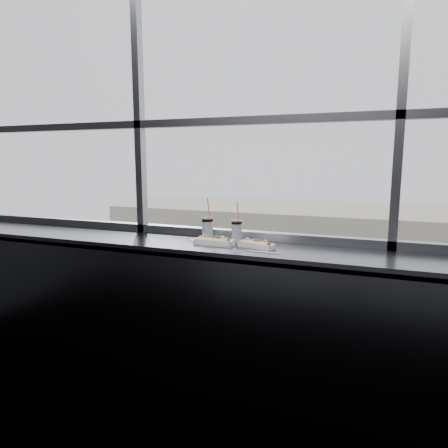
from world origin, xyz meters
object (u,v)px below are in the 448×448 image
(pedestrian_b, at_px, (344,310))
(car_near_b, at_px, (202,368))
(tree_left, at_px, (250,277))
(hotdog_tray_left, at_px, (214,241))
(soda_cup_left, at_px, (207,228))
(hotdog_tray_right, at_px, (256,244))
(car_near_a, at_px, (91,346))
(pedestrian_a, at_px, (266,300))
(car_near_c, at_px, (317,392))
(wrapper, at_px, (193,240))
(soda_cup_right, at_px, (237,230))
(tree_center, at_px, (360,286))
(loose_straw, at_px, (265,252))

(pedestrian_b, bearing_deg, car_near_b, -118.81)
(tree_left, bearing_deg, hotdog_tray_left, -73.13)
(car_near_b, bearing_deg, soda_cup_left, -161.52)
(pedestrian_b, bearing_deg, hotdog_tray_right, -87.52)
(car_near_b, distance_m, car_near_a, 7.62)
(soda_cup_left, bearing_deg, pedestrian_a, 104.06)
(car_near_b, xyz_separation_m, tree_left, (-1.01, 12.00, 1.85))
(hotdog_tray_right, xyz_separation_m, soda_cup_left, (-0.42, 0.12, 0.07))
(car_near_b, relative_size, pedestrian_a, 2.96)
(car_near_c, bearing_deg, car_near_b, 82.70)
(hotdog_tray_right, bearing_deg, pedestrian_a, 120.79)
(wrapper, distance_m, car_near_b, 20.94)
(soda_cup_right, height_order, car_near_c, soda_cup_right)
(soda_cup_left, distance_m, pedestrian_b, 30.39)
(wrapper, height_order, car_near_a, wrapper)
(soda_cup_left, bearing_deg, pedestrian_b, 91.64)
(car_near_c, relative_size, pedestrian_b, 3.07)
(hotdog_tray_left, relative_size, car_near_c, 0.04)
(hotdog_tray_right, bearing_deg, soda_cup_right, 159.66)
(wrapper, xyz_separation_m, tree_left, (-8.39, 28.27, -9.08))
(pedestrian_a, bearing_deg, soda_cup_left, -165.94)
(soda_cup_left, relative_size, tree_center, 0.07)
(hotdog_tray_left, bearing_deg, soda_cup_left, 128.12)
(hotdog_tray_right, height_order, soda_cup_right, soda_cup_right)
(loose_straw, bearing_deg, car_near_a, 135.67)
(car_near_c, relative_size, tree_center, 1.41)
(soda_cup_left, distance_m, wrapper, 0.15)
(hotdog_tray_right, xyz_separation_m, pedestrian_a, (-7.47, 28.26, -10.95))
(hotdog_tray_right, distance_m, tree_left, 31.03)
(soda_cup_left, height_order, car_near_c, soda_cup_left)
(car_near_a, bearing_deg, wrapper, -133.51)
(soda_cup_right, distance_m, pedestrian_b, 30.37)
(tree_left, bearing_deg, soda_cup_left, -73.25)
(soda_cup_left, xyz_separation_m, pedestrian_a, (-7.05, 28.14, -11.02))
(wrapper, distance_m, tree_left, 30.85)
(car_near_c, bearing_deg, hotdog_tray_left, 176.88)
(soda_cup_right, distance_m, car_near_b, 21.01)
(loose_straw, height_order, car_near_a, loose_straw)
(soda_cup_left, bearing_deg, loose_straw, -25.22)
(soda_cup_right, bearing_deg, pedestrian_a, 104.51)
(tree_center, bearing_deg, wrapper, -90.79)
(tree_left, height_order, tree_center, tree_center)
(pedestrian_a, bearing_deg, car_near_b, 177.99)
(tree_left, bearing_deg, hotdog_tray_right, -72.54)
(soda_cup_left, distance_m, soda_cup_right, 0.23)
(hotdog_tray_right, relative_size, soda_cup_left, 0.82)
(hotdog_tray_left, xyz_separation_m, soda_cup_right, (0.12, 0.16, 0.06))
(car_near_b, bearing_deg, pedestrian_b, -35.10)
(soda_cup_right, relative_size, car_near_b, 0.05)
(wrapper, bearing_deg, soda_cup_left, 42.99)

